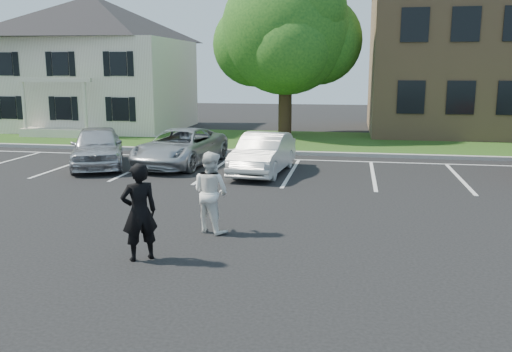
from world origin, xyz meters
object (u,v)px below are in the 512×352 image
at_px(man_white_shirt, 211,192).
at_px(car_white_sedan, 263,154).
at_px(tree, 288,33).
at_px(car_silver_west, 97,147).
at_px(man_black_suit, 139,212).
at_px(car_silver_minivan, 180,147).
at_px(house, 96,64).

xyz_separation_m(man_white_shirt, car_white_sedan, (0.02, 6.95, -0.21)).
height_order(tree, car_silver_west, tree).
bearing_deg(man_black_suit, tree, -128.10).
bearing_deg(car_white_sedan, car_silver_west, -176.59).
bearing_deg(car_silver_west, car_silver_minivan, -7.07).
relative_size(car_silver_west, car_white_sedan, 1.05).
xyz_separation_m(tree, car_white_sedan, (0.45, -10.40, -4.66)).
distance_m(man_black_suit, car_silver_minivan, 10.28).
height_order(man_black_suit, car_silver_west, man_black_suit).
height_order(car_silver_west, car_white_sedan, car_silver_west).
bearing_deg(man_black_suit, man_white_shirt, -150.00).
relative_size(man_black_suit, car_white_sedan, 0.45).
bearing_deg(man_black_suit, car_white_sedan, -132.43).
height_order(house, man_white_shirt, house).
relative_size(tree, man_black_suit, 4.72).
height_order(man_white_shirt, car_silver_west, man_white_shirt).
distance_m(house, car_silver_minivan, 14.55).
bearing_deg(car_silver_west, tree, 36.98).
relative_size(house, car_silver_minivan, 2.11).
xyz_separation_m(car_silver_west, car_white_sedan, (6.21, -0.19, -0.06)).
xyz_separation_m(man_white_shirt, car_silver_minivan, (-3.29, 8.00, -0.22)).
bearing_deg(house, tree, -9.05).
relative_size(tree, car_silver_minivan, 1.80).
xyz_separation_m(car_silver_minivan, car_white_sedan, (3.31, -1.05, 0.01)).
distance_m(man_black_suit, car_silver_west, 10.57).
relative_size(tree, man_white_shirt, 4.88).
bearing_deg(car_silver_minivan, car_white_sedan, -10.53).
distance_m(tree, man_white_shirt, 17.92).
bearing_deg(man_black_suit, house, -99.02).
xyz_separation_m(man_black_suit, car_silver_west, (-5.34, 9.13, -0.18)).
bearing_deg(car_silver_minivan, house, 134.97).
bearing_deg(tree, car_white_sedan, -87.53).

